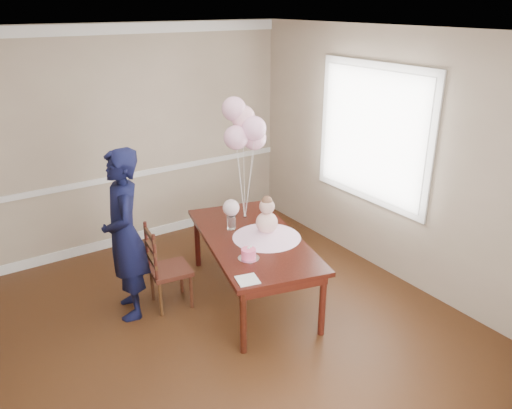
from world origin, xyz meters
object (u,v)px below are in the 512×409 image
object	(u,v)px
dining_table_top	(252,239)
dining_chair_seat	(170,270)
woman	(125,235)
birthday_cake	(249,254)

from	to	relation	value
dining_table_top	dining_chair_seat	bearing A→B (deg)	170.51
dining_chair_seat	woman	xyz separation A→B (m)	(-0.39, 0.10, 0.45)
birthday_cake	woman	distance (m)	1.20
dining_table_top	woman	world-z (taller)	woman
dining_table_top	dining_chair_seat	xyz separation A→B (m)	(-0.78, 0.34, -0.27)
dining_chair_seat	woman	world-z (taller)	woman
dining_table_top	dining_chair_seat	world-z (taller)	dining_table_top
birthday_cake	dining_chair_seat	world-z (taller)	birthday_cake
birthday_cake	woman	world-z (taller)	woman
dining_table_top	birthday_cake	bearing A→B (deg)	-113.96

